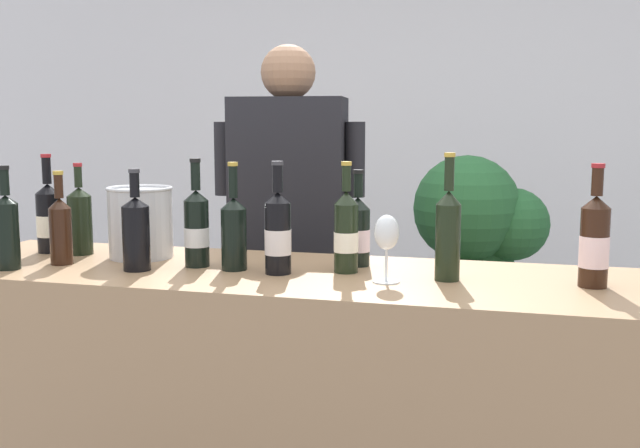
% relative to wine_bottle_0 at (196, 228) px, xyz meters
% --- Properties ---
extents(wall_back, '(8.00, 0.10, 2.80)m').
position_rel_wine_bottle_0_xyz_m(wall_back, '(0.28, 2.60, 0.27)').
color(wall_back, white).
rests_on(wall_back, ground_plane).
extents(counter, '(2.30, 0.66, 1.01)m').
position_rel_wine_bottle_0_xyz_m(counter, '(0.28, 0.00, -0.63)').
color(counter, '#9E7A56').
rests_on(counter, ground_plane).
extents(wine_bottle_0, '(0.08, 0.08, 0.34)m').
position_rel_wine_bottle_0_xyz_m(wine_bottle_0, '(0.00, 0.00, 0.00)').
color(wine_bottle_0, black).
rests_on(wine_bottle_0, counter).
extents(wine_bottle_1, '(0.09, 0.09, 0.35)m').
position_rel_wine_bottle_0_xyz_m(wine_bottle_1, '(-0.61, 0.11, -0.00)').
color(wine_bottle_1, black).
rests_on(wine_bottle_1, counter).
extents(wine_bottle_2, '(0.08, 0.08, 0.34)m').
position_rel_wine_bottle_0_xyz_m(wine_bottle_2, '(1.18, 0.01, 0.00)').
color(wine_bottle_2, black).
rests_on(wine_bottle_2, counter).
extents(wine_bottle_3, '(0.08, 0.08, 0.33)m').
position_rel_wine_bottle_0_xyz_m(wine_bottle_3, '(0.13, -0.02, -0.00)').
color(wine_bottle_3, black).
rests_on(wine_bottle_3, counter).
extents(wine_bottle_4, '(0.08, 0.08, 0.34)m').
position_rel_wine_bottle_0_xyz_m(wine_bottle_4, '(0.29, -0.04, 0.00)').
color(wine_bottle_4, black).
rests_on(wine_bottle_4, counter).
extents(wine_bottle_5, '(0.08, 0.08, 0.31)m').
position_rel_wine_bottle_0_xyz_m(wine_bottle_5, '(0.49, 0.15, -0.01)').
color(wine_bottle_5, black).
rests_on(wine_bottle_5, counter).
extents(wine_bottle_6, '(0.08, 0.08, 0.32)m').
position_rel_wine_bottle_0_xyz_m(wine_bottle_6, '(-0.48, 0.10, -0.00)').
color(wine_bottle_6, black).
rests_on(wine_bottle_6, counter).
extents(wine_bottle_7, '(0.07, 0.07, 0.32)m').
position_rel_wine_bottle_0_xyz_m(wine_bottle_7, '(-0.55, -0.20, 0.00)').
color(wine_bottle_7, black).
rests_on(wine_bottle_7, counter).
extents(wine_bottle_8, '(0.08, 0.08, 0.31)m').
position_rel_wine_bottle_0_xyz_m(wine_bottle_8, '(-0.15, -0.11, -0.00)').
color(wine_bottle_8, black).
rests_on(wine_bottle_8, counter).
extents(wine_bottle_9, '(0.07, 0.07, 0.37)m').
position_rel_wine_bottle_0_xyz_m(wine_bottle_9, '(0.79, -0.00, 0.02)').
color(wine_bottle_9, black).
rests_on(wine_bottle_9, counter).
extents(wine_bottle_10, '(0.07, 0.07, 0.34)m').
position_rel_wine_bottle_0_xyz_m(wine_bottle_10, '(0.48, 0.03, 0.00)').
color(wine_bottle_10, black).
rests_on(wine_bottle_10, counter).
extents(wine_bottle_11, '(0.07, 0.07, 0.30)m').
position_rel_wine_bottle_0_xyz_m(wine_bottle_11, '(-0.44, -0.08, -0.01)').
color(wine_bottle_11, black).
rests_on(wine_bottle_11, counter).
extents(wine_glass, '(0.08, 0.08, 0.19)m').
position_rel_wine_bottle_0_xyz_m(wine_glass, '(0.62, -0.08, 0.01)').
color(wine_glass, silver).
rests_on(wine_glass, counter).
extents(ice_bucket, '(0.22, 0.22, 0.24)m').
position_rel_wine_bottle_0_xyz_m(ice_bucket, '(-0.25, 0.10, -0.00)').
color(ice_bucket, silver).
rests_on(ice_bucket, counter).
extents(person_server, '(0.61, 0.29, 1.77)m').
position_rel_wine_bottle_0_xyz_m(person_server, '(0.08, 0.70, -0.27)').
color(person_server, black).
rests_on(person_server, ground_plane).
extents(potted_shrub, '(0.59, 0.55, 1.33)m').
position_rel_wine_bottle_0_xyz_m(potted_shrub, '(0.81, 1.18, -0.33)').
color(potted_shrub, brown).
rests_on(potted_shrub, ground_plane).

